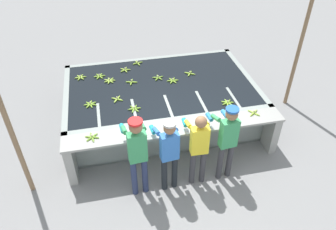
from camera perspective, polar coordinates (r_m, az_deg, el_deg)
The scene contains 25 objects.
ground_plane at distance 6.76m, azimuth 1.84°, elevation -9.41°, with size 80.00×80.00×0.00m, color gray.
wash_tank at distance 7.80m, azimuth -1.27°, elevation 2.40°, with size 4.34×2.74×0.92m.
work_ledge at distance 6.47m, azimuth 1.48°, elevation -4.07°, with size 4.34×0.45×0.92m.
worker_0 at distance 5.66m, azimuth -5.39°, elevation -6.09°, with size 0.44×0.73×1.72m.
worker_1 at distance 5.79m, azimuth 0.15°, elevation -6.03°, with size 0.45×0.73×1.58m.
worker_2 at distance 5.92m, azimuth 5.36°, elevation -5.05°, with size 0.42×0.71×1.59m.
worker_3 at distance 6.05m, azimuth 10.31°, elevation -3.70°, with size 0.45×0.73×1.67m.
banana_bunch_floating_0 at distance 8.00m, azimuth -11.84°, elevation 6.64°, with size 0.28×0.26×0.08m.
banana_bunch_floating_1 at distance 7.77m, azimuth -1.74°, elevation 6.52°, with size 0.28×0.26×0.08m.
banana_bunch_floating_2 at distance 7.03m, azimuth 10.33°, elevation 2.12°, with size 0.28×0.28×0.08m.
banana_bunch_floating_3 at distance 7.65m, azimuth -6.39°, elevation 5.74°, with size 0.28×0.28×0.08m.
banana_bunch_floating_4 at distance 7.96m, azimuth 3.82°, elevation 7.25°, with size 0.26×0.26×0.08m.
banana_bunch_floating_5 at distance 6.78m, azimuth -5.88°, elevation 1.10°, with size 0.28×0.26×0.08m.
banana_bunch_floating_6 at distance 7.11m, azimuth -8.86°, elevation 2.75°, with size 0.26×0.26×0.08m.
banana_bunch_floating_7 at distance 7.78m, azimuth -10.14°, elevation 5.93°, with size 0.28×0.28×0.08m.
banana_bunch_floating_8 at distance 7.06m, azimuth -13.37°, elevation 1.84°, with size 0.28×0.28×0.08m.
banana_bunch_floating_9 at distance 7.66m, azimuth 0.81°, elevation 6.03°, with size 0.28×0.27×0.08m.
banana_bunch_floating_10 at distance 8.43m, azimuth -5.31°, elevation 9.01°, with size 0.28×0.28×0.08m.
banana_bunch_floating_11 at distance 8.16m, azimuth -7.49°, elevation 7.81°, with size 0.27×0.28×0.08m.
banana_bunch_floating_12 at distance 8.06m, azimuth -15.02°, elevation 6.35°, with size 0.28×0.27×0.08m.
banana_bunch_ledge_0 at distance 6.85m, azimuth 14.71°, elevation 0.38°, with size 0.25×0.25×0.08m.
banana_bunch_ledge_1 at distance 6.21m, azimuth -13.09°, elevation -3.77°, with size 0.28×0.28×0.08m.
knife_0 at distance 6.39m, azimuth 6.57°, elevation -1.62°, with size 0.29×0.25×0.02m.
support_post_left at distance 5.90m, azimuth -26.08°, elevation -1.41°, with size 0.09×0.09×3.20m.
support_post_right at distance 8.30m, azimuth 21.99°, elevation 11.07°, with size 0.09×0.09×3.20m.
Camera 1 is at (-1.20, -4.46, 4.94)m, focal length 35.00 mm.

